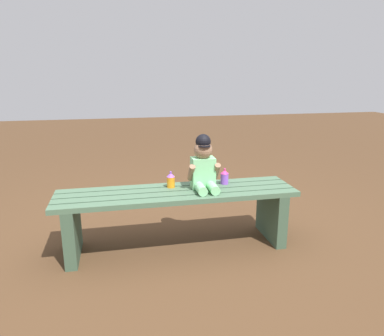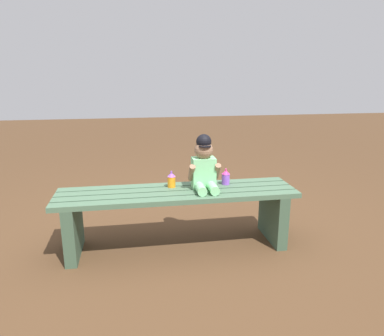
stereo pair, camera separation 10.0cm
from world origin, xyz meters
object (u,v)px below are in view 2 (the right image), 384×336
object	(u,v)px
sippy_cup_left	(171,180)
sippy_cup_right	(226,177)
park_bench	(177,208)
child_figure	(204,165)

from	to	relation	value
sippy_cup_left	sippy_cup_right	xyz separation A→B (m)	(0.42, 0.00, 0.00)
park_bench	sippy_cup_left	xyz separation A→B (m)	(-0.03, 0.09, 0.20)
park_bench	sippy_cup_right	distance (m)	0.44
park_bench	child_figure	distance (m)	0.37
child_figure	sippy_cup_right	distance (m)	0.23
sippy_cup_right	park_bench	bearing A→B (deg)	-166.66
sippy_cup_right	sippy_cup_left	bearing A→B (deg)	180.00
sippy_cup_left	sippy_cup_right	bearing A→B (deg)	0.00
child_figure	sippy_cup_left	xyz separation A→B (m)	(-0.23, 0.07, -0.12)
park_bench	sippy_cup_right	world-z (taller)	sippy_cup_right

